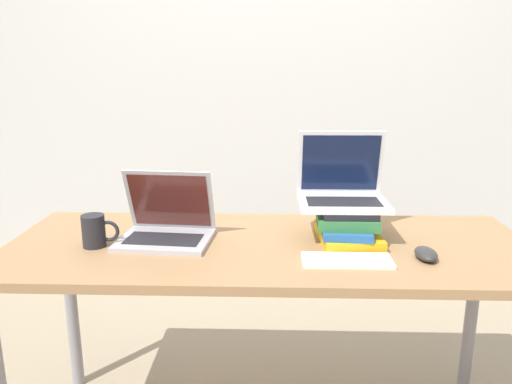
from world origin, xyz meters
name	(u,v)px	position (x,y,z in m)	size (l,w,h in m)	color
wall_back	(271,66)	(0.00, 1.52, 1.35)	(8.00, 0.05, 2.70)	silver
desk	(269,265)	(0.00, 0.35, 0.69)	(1.78, 0.69, 0.77)	#9E754C
laptop_left	(167,226)	(-0.35, 0.37, 0.81)	(0.33, 0.27, 0.24)	#B2B2B7
book_stack	(347,225)	(0.27, 0.39, 0.82)	(0.22, 0.28, 0.12)	gold
laptop_on_books	(342,189)	(0.25, 0.43, 0.94)	(0.30, 0.24, 0.25)	silver
wireless_keyboard	(347,260)	(0.24, 0.19, 0.77)	(0.28, 0.12, 0.01)	white
mouse	(426,254)	(0.49, 0.22, 0.78)	(0.07, 0.11, 0.03)	#2D2D2D
mug	(95,231)	(-0.58, 0.30, 0.82)	(0.12, 0.08, 0.11)	#232328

